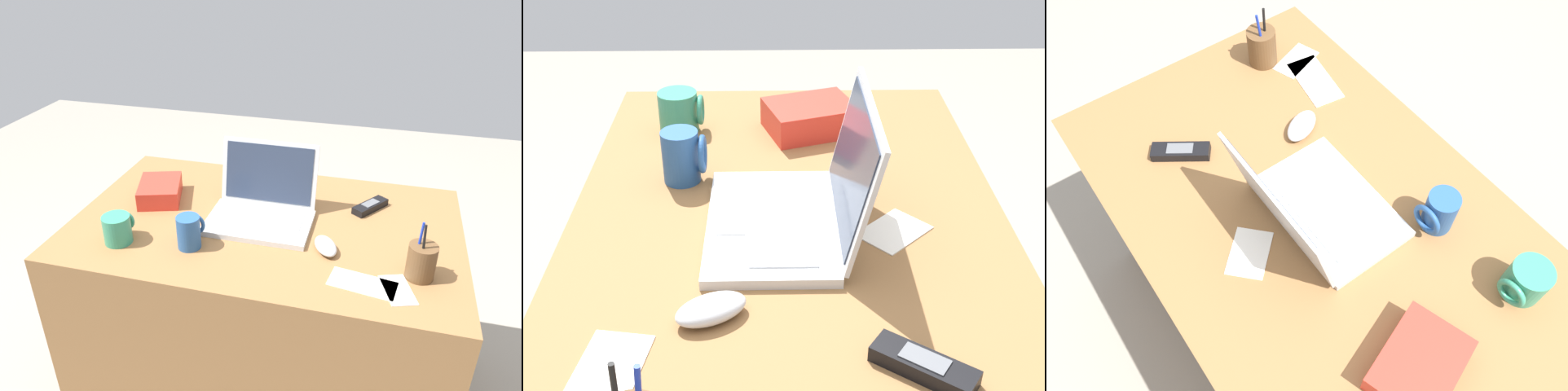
{
  "view_description": "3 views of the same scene",
  "coord_description": "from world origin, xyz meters",
  "views": [
    {
      "loc": [
        0.34,
        -1.34,
        1.58
      ],
      "look_at": [
        -0.02,
        0.0,
        0.83
      ],
      "focal_mm": 34.1,
      "sensor_mm": 36.0,
      "label": 1
    },
    {
      "loc": [
        0.97,
        -0.03,
        1.4
      ],
      "look_at": [
        -0.02,
        -0.01,
        0.8
      ],
      "focal_mm": 47.38,
      "sensor_mm": 36.0,
      "label": 2
    },
    {
      "loc": [
        -0.47,
        0.37,
        1.74
      ],
      "look_at": [
        0.0,
        0.02,
        0.82
      ],
      "focal_mm": 35.4,
      "sensor_mm": 36.0,
      "label": 3
    }
  ],
  "objects": [
    {
      "name": "cordless_phone",
      "position": [
        0.33,
        0.17,
        0.75
      ],
      "size": [
        0.12,
        0.14,
        0.03
      ],
      "color": "black",
      "rests_on": "desk"
    },
    {
      "name": "desk",
      "position": [
        0.0,
        0.0,
        0.37
      ],
      "size": [
        1.24,
        0.77,
        0.73
      ],
      "primitive_type": "cube",
      "color": "olive",
      "rests_on": "ground"
    },
    {
      "name": "paper_note_near_laptop",
      "position": [
        -0.0,
        0.18,
        0.74
      ],
      "size": [
        0.14,
        0.14,
        0.0
      ],
      "primitive_type": "cube",
      "rotation": [
        0.0,
        0.0,
        0.76
      ],
      "color": "white",
      "rests_on": "desk"
    },
    {
      "name": "paper_note_right",
      "position": [
        0.33,
        -0.25,
        0.74
      ],
      "size": [
        0.19,
        0.11,
        0.0
      ],
      "primitive_type": "cube",
      "rotation": [
        0.0,
        0.0,
        -0.16
      ],
      "color": "white",
      "rests_on": "desk"
    },
    {
      "name": "snack_bag",
      "position": [
        -0.4,
        0.06,
        0.77
      ],
      "size": [
        0.19,
        0.22,
        0.06
      ],
      "primitive_type": "cube",
      "rotation": [
        0.0,
        0.0,
        0.32
      ],
      "color": "red",
      "rests_on": "desk"
    },
    {
      "name": "laptop",
      "position": [
        -0.01,
        0.02,
        0.78
      ],
      "size": [
        0.33,
        0.27,
        0.23
      ],
      "color": "silver",
      "rests_on": "desk"
    },
    {
      "name": "coffee_mug_tall",
      "position": [
        -0.18,
        -0.2,
        0.79
      ],
      "size": [
        0.07,
        0.08,
        0.1
      ],
      "color": "#26518C",
      "rests_on": "desk"
    },
    {
      "name": "computer_mouse",
      "position": [
        0.21,
        -0.12,
        0.75
      ],
      "size": [
        0.1,
        0.12,
        0.03
      ],
      "primitive_type": "ellipsoid",
      "rotation": [
        0.0,
        0.0,
        0.47
      ],
      "color": "silver",
      "rests_on": "desk"
    },
    {
      "name": "coffee_mug_white",
      "position": [
        -0.4,
        -0.23,
        0.78
      ],
      "size": [
        0.08,
        0.1,
        0.09
      ],
      "color": "#338C6B",
      "rests_on": "desk"
    }
  ]
}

